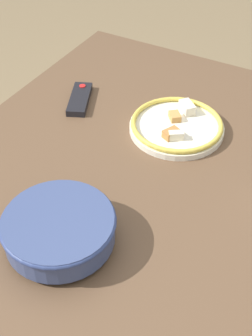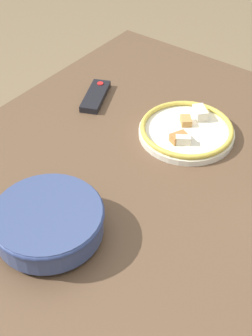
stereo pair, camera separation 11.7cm
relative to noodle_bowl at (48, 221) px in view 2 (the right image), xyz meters
name	(u,v)px [view 2 (the right image)]	position (x,y,z in m)	size (l,w,h in m)	color
dining_table	(118,211)	(0.20, -0.04, -0.12)	(1.47, 1.03, 0.74)	brown
noodle_bowl	(48,221)	(0.00, 0.00, 0.00)	(0.25, 0.25, 0.08)	#384775
food_plate	(187,130)	(0.50, -0.06, -0.03)	(0.27, 0.27, 0.05)	silver
tv_remote	(96,96)	(0.49, 0.27, -0.04)	(0.17, 0.12, 0.02)	black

